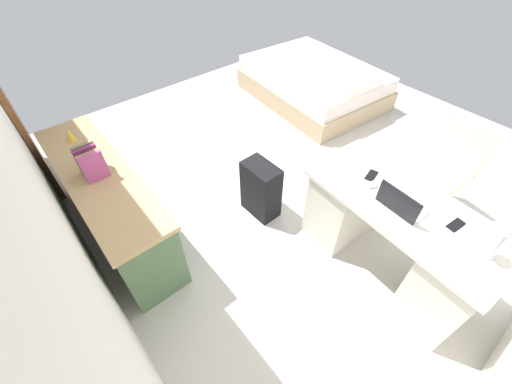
# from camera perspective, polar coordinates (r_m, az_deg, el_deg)

# --- Properties ---
(ground_plane) EXTENTS (5.56, 5.56, 0.00)m
(ground_plane) POSITION_cam_1_polar(r_m,az_deg,el_deg) (3.66, 7.72, 3.27)
(ground_plane) COLOR beige
(wall_back) EXTENTS (4.56, 0.10, 2.54)m
(wall_back) POSITION_cam_1_polar(r_m,az_deg,el_deg) (2.11, -35.90, 1.90)
(wall_back) COLOR silver
(wall_back) RESTS_ON ground_plane
(door_wooden) EXTENTS (0.88, 0.05, 2.04)m
(door_wooden) POSITION_cam_1_polar(r_m,az_deg,el_deg) (3.76, -38.69, 13.55)
(door_wooden) COLOR brown
(door_wooden) RESTS_ON ground_plane
(desk) EXTENTS (1.48, 0.74, 0.75)m
(desk) POSITION_cam_1_polar(r_m,az_deg,el_deg) (2.76, 23.19, -7.29)
(desk) COLOR silver
(desk) RESTS_ON ground_plane
(office_chair) EXTENTS (0.53, 0.53, 0.94)m
(office_chair) POSITION_cam_1_polar(r_m,az_deg,el_deg) (3.44, 29.72, 2.68)
(office_chair) COLOR black
(office_chair) RESTS_ON ground_plane
(credenza) EXTENTS (1.80, 0.48, 0.74)m
(credenza) POSITION_cam_1_polar(r_m,az_deg,el_deg) (3.07, -24.43, -1.99)
(credenza) COLOR #4C6B47
(credenza) RESTS_ON ground_plane
(bed) EXTENTS (2.01, 1.55, 0.58)m
(bed) POSITION_cam_1_polar(r_m,az_deg,el_deg) (4.96, 10.23, 18.58)
(bed) COLOR tan
(bed) RESTS_ON ground_plane
(suitcase_black) EXTENTS (0.36, 0.23, 0.58)m
(suitcase_black) POSITION_cam_1_polar(r_m,az_deg,el_deg) (3.03, 0.87, 0.41)
(suitcase_black) COLOR black
(suitcase_black) RESTS_ON ground_plane
(laptop) EXTENTS (0.32, 0.24, 0.21)m
(laptop) POSITION_cam_1_polar(r_m,az_deg,el_deg) (2.43, 24.37, -2.02)
(laptop) COLOR silver
(laptop) RESTS_ON desk
(computer_mouse) EXTENTS (0.07, 0.10, 0.03)m
(computer_mouse) POSITION_cam_1_polar(r_m,az_deg,el_deg) (2.55, 20.15, 1.28)
(computer_mouse) COLOR white
(computer_mouse) RESTS_ON desk
(cell_phone_near_laptop) EXTENTS (0.08, 0.14, 0.01)m
(cell_phone_near_laptop) POSITION_cam_1_polar(r_m,az_deg,el_deg) (2.53, 32.04, -5.00)
(cell_phone_near_laptop) COLOR black
(cell_phone_near_laptop) RESTS_ON desk
(cell_phone_by_mouse) EXTENTS (0.10, 0.15, 0.01)m
(cell_phone_by_mouse) POSITION_cam_1_polar(r_m,az_deg,el_deg) (2.64, 19.87, 2.80)
(cell_phone_by_mouse) COLOR black
(cell_phone_by_mouse) RESTS_ON desk
(desk_lamp) EXTENTS (0.16, 0.11, 0.34)m
(desk_lamp) POSITION_cam_1_polar(r_m,az_deg,el_deg) (2.27, 37.61, -5.35)
(desk_lamp) COLOR silver
(desk_lamp) RESTS_ON desk
(book_row) EXTENTS (0.19, 0.17, 0.24)m
(book_row) POSITION_cam_1_polar(r_m,az_deg,el_deg) (2.75, -27.30, 4.62)
(book_row) COLOR #AF4784
(book_row) RESTS_ON credenza
(figurine_small) EXTENTS (0.08, 0.08, 0.11)m
(figurine_small) POSITION_cam_1_polar(r_m,az_deg,el_deg) (3.26, -30.24, 8.70)
(figurine_small) COLOR gold
(figurine_small) RESTS_ON credenza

